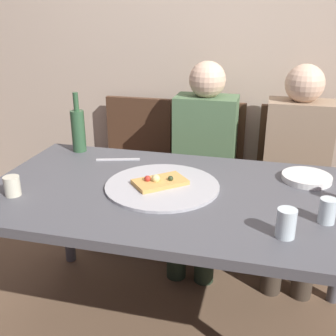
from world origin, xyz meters
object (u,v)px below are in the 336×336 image
at_px(tumbler_far, 286,223).
at_px(wine_glass, 327,211).
at_px(table_knife, 118,160).
at_px(pizza_tray, 162,186).
at_px(wine_bottle, 78,129).
at_px(chair_middle, 206,166).
at_px(guest_in_sweater, 202,155).
at_px(dining_table, 177,206).
at_px(tumbler_near, 12,186).
at_px(chair_right, 293,174).
at_px(plate_stack, 307,178).
at_px(chair_left, 134,160).
at_px(pizza_slice_last, 160,182).
at_px(guest_in_beanie, 296,163).

relative_size(tumbler_far, wine_glass, 1.10).
distance_m(wine_glass, table_knife, 1.04).
height_order(pizza_tray, tumbler_far, tumbler_far).
bearing_deg(pizza_tray, wine_bottle, 147.74).
xyz_separation_m(pizza_tray, chair_middle, (0.06, 0.83, -0.22)).
bearing_deg(guest_in_sweater, chair_middle, -90.00).
relative_size(dining_table, wine_bottle, 5.18).
bearing_deg(table_knife, tumbler_near, 44.44).
bearing_deg(wine_bottle, chair_right, 22.88).
bearing_deg(plate_stack, chair_left, 149.42).
distance_m(wine_bottle, guest_in_sweater, 0.73).
relative_size(wine_bottle, chair_left, 0.35).
xyz_separation_m(wine_bottle, chair_middle, (0.61, 0.48, -0.33)).
distance_m(chair_left, chair_right, 1.00).
bearing_deg(chair_left, wine_bottle, 74.03).
bearing_deg(wine_bottle, pizza_tray, -32.26).
height_order(tumbler_near, wine_glass, wine_glass).
relative_size(tumbler_far, table_knife, 0.46).
height_order(pizza_tray, chair_middle, chair_middle).
distance_m(pizza_tray, wine_bottle, 0.66).
relative_size(pizza_tray, tumbler_far, 4.83).
height_order(tumbler_near, guest_in_sweater, guest_in_sweater).
height_order(dining_table, chair_right, chair_right).
relative_size(plate_stack, chair_middle, 0.24).
xyz_separation_m(wine_bottle, table_knife, (0.25, -0.08, -0.12)).
relative_size(tumbler_near, wine_glass, 0.89).
height_order(plate_stack, table_knife, plate_stack).
xyz_separation_m(pizza_slice_last, chair_right, (0.60, 0.83, -0.24)).
xyz_separation_m(tumbler_near, guest_in_beanie, (1.16, 0.91, -0.13)).
xyz_separation_m(chair_left, chair_middle, (0.48, 0.00, 0.00)).
bearing_deg(pizza_tray, wine_glass, -13.02).
xyz_separation_m(chair_right, guest_in_beanie, (0.00, -0.15, 0.13)).
bearing_deg(wine_glass, chair_left, 137.31).
height_order(pizza_slice_last, tumbler_near, tumbler_near).
bearing_deg(table_knife, chair_right, -164.46).
bearing_deg(guest_in_sweater, tumbler_near, 55.04).
height_order(dining_table, plate_stack, plate_stack).
bearing_deg(pizza_slice_last, chair_right, 53.98).
height_order(pizza_slice_last, guest_in_beanie, guest_in_beanie).
distance_m(pizza_slice_last, plate_stack, 0.66).
height_order(pizza_slice_last, chair_left, chair_left).
relative_size(wine_bottle, table_knife, 1.43).
xyz_separation_m(wine_glass, chair_right, (-0.06, 0.98, -0.26)).
distance_m(tumbler_far, table_knife, 0.98).
relative_size(dining_table, guest_in_sweater, 1.40).
bearing_deg(guest_in_beanie, pizza_tray, 49.07).
bearing_deg(guest_in_beanie, wine_bottle, 16.13).
bearing_deg(chair_left, chair_middle, -180.00).
bearing_deg(chair_right, tumbler_near, 42.31).
xyz_separation_m(tumbler_far, plate_stack, (0.10, 0.52, -0.04)).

